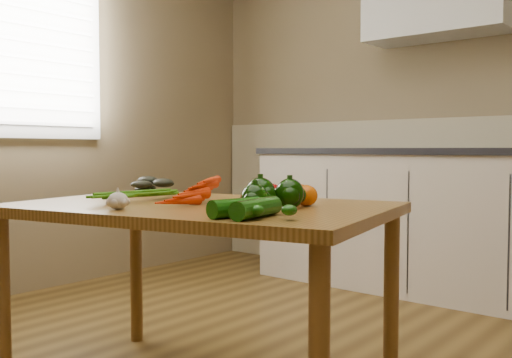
{
  "coord_description": "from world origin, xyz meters",
  "views": [
    {
      "loc": [
        1.35,
        -1.22,
        0.89
      ],
      "look_at": [
        -0.05,
        0.46,
        0.78
      ],
      "focal_mm": 40.0,
      "sensor_mm": 36.0,
      "label": 1
    }
  ],
  "objects_px": {
    "pepper_c": "(255,198)",
    "tomato_a": "(271,193)",
    "leafy_greens": "(151,183)",
    "tomato_b": "(300,193)",
    "carrot_bunch": "(178,194)",
    "table": "(201,225)",
    "pepper_b": "(290,194)",
    "tomato_c": "(306,195)",
    "zucchini_a": "(256,208)",
    "garlic_bulb": "(118,201)",
    "pepper_a": "(260,193)",
    "zucchini_b": "(236,208)"
  },
  "relations": [
    {
      "from": "pepper_c",
      "to": "tomato_a",
      "type": "bearing_deg",
      "value": 119.14
    },
    {
      "from": "leafy_greens",
      "to": "tomato_b",
      "type": "xyz_separation_m",
      "value": [
        0.73,
        0.08,
        -0.01
      ]
    },
    {
      "from": "carrot_bunch",
      "to": "pepper_c",
      "type": "distance_m",
      "value": 0.42
    },
    {
      "from": "table",
      "to": "pepper_b",
      "type": "distance_m",
      "value": 0.37
    },
    {
      "from": "tomato_c",
      "to": "zucchini_a",
      "type": "height_order",
      "value": "tomato_c"
    },
    {
      "from": "garlic_bulb",
      "to": "pepper_a",
      "type": "distance_m",
      "value": 0.46
    },
    {
      "from": "leafy_greens",
      "to": "tomato_c",
      "type": "relative_size",
      "value": 2.37
    },
    {
      "from": "zucchini_b",
      "to": "zucchini_a",
      "type": "bearing_deg",
      "value": 25.64
    },
    {
      "from": "zucchini_a",
      "to": "zucchini_b",
      "type": "xyz_separation_m",
      "value": [
        -0.05,
        -0.03,
        -0.0
      ]
    },
    {
      "from": "tomato_b",
      "to": "zucchini_a",
      "type": "relative_size",
      "value": 0.36
    },
    {
      "from": "tomato_c",
      "to": "pepper_a",
      "type": "bearing_deg",
      "value": -112.63
    },
    {
      "from": "pepper_a",
      "to": "tomato_a",
      "type": "relative_size",
      "value": 1.32
    },
    {
      "from": "tomato_b",
      "to": "pepper_a",
      "type": "bearing_deg",
      "value": -87.18
    },
    {
      "from": "carrot_bunch",
      "to": "leafy_greens",
      "type": "relative_size",
      "value": 1.3
    },
    {
      "from": "pepper_c",
      "to": "tomato_b",
      "type": "relative_size",
      "value": 1.16
    },
    {
      "from": "zucchini_b",
      "to": "pepper_c",
      "type": "bearing_deg",
      "value": 107.39
    },
    {
      "from": "pepper_c",
      "to": "zucchini_a",
      "type": "xyz_separation_m",
      "value": [
        0.09,
        -0.11,
        -0.02
      ]
    },
    {
      "from": "tomato_a",
      "to": "zucchini_b",
      "type": "bearing_deg",
      "value": -64.35
    },
    {
      "from": "leafy_greens",
      "to": "pepper_a",
      "type": "height_order",
      "value": "pepper_a"
    },
    {
      "from": "tomato_c",
      "to": "zucchini_a",
      "type": "distance_m",
      "value": 0.38
    },
    {
      "from": "table",
      "to": "carrot_bunch",
      "type": "bearing_deg",
      "value": -174.79
    },
    {
      "from": "tomato_a",
      "to": "zucchini_a",
      "type": "relative_size",
      "value": 0.36
    },
    {
      "from": "pepper_c",
      "to": "zucchini_b",
      "type": "bearing_deg",
      "value": -72.61
    },
    {
      "from": "pepper_a",
      "to": "tomato_c",
      "type": "xyz_separation_m",
      "value": [
        0.07,
        0.16,
        -0.01
      ]
    },
    {
      "from": "garlic_bulb",
      "to": "tomato_a",
      "type": "distance_m",
      "value": 0.56
    },
    {
      "from": "carrot_bunch",
      "to": "garlic_bulb",
      "type": "bearing_deg",
      "value": -96.83
    },
    {
      "from": "table",
      "to": "pepper_c",
      "type": "xyz_separation_m",
      "value": [
        0.33,
        -0.09,
        0.12
      ]
    },
    {
      "from": "leafy_greens",
      "to": "tomato_c",
      "type": "bearing_deg",
      "value": 0.4
    },
    {
      "from": "pepper_b",
      "to": "pepper_c",
      "type": "xyz_separation_m",
      "value": [
        -0.01,
        -0.17,
        -0.0
      ]
    },
    {
      "from": "table",
      "to": "carrot_bunch",
      "type": "relative_size",
      "value": 5.99
    },
    {
      "from": "pepper_b",
      "to": "zucchini_a",
      "type": "xyz_separation_m",
      "value": [
        0.09,
        -0.27,
        -0.02
      ]
    },
    {
      "from": "tomato_c",
      "to": "garlic_bulb",
      "type": "bearing_deg",
      "value": -129.18
    },
    {
      "from": "pepper_a",
      "to": "tomato_b",
      "type": "xyz_separation_m",
      "value": [
        -0.01,
        0.24,
        -0.02
      ]
    },
    {
      "from": "table",
      "to": "tomato_b",
      "type": "height_order",
      "value": "tomato_b"
    },
    {
      "from": "carrot_bunch",
      "to": "pepper_c",
      "type": "height_order",
      "value": "pepper_c"
    },
    {
      "from": "leafy_greens",
      "to": "pepper_b",
      "type": "distance_m",
      "value": 0.82
    },
    {
      "from": "leafy_greens",
      "to": "zucchini_a",
      "type": "xyz_separation_m",
      "value": [
        0.9,
        -0.37,
        -0.02
      ]
    },
    {
      "from": "garlic_bulb",
      "to": "tomato_c",
      "type": "height_order",
      "value": "tomato_c"
    },
    {
      "from": "carrot_bunch",
      "to": "pepper_c",
      "type": "relative_size",
      "value": 2.8
    },
    {
      "from": "table",
      "to": "garlic_bulb",
      "type": "relative_size",
      "value": 21.85
    },
    {
      "from": "carrot_bunch",
      "to": "zucchini_a",
      "type": "bearing_deg",
      "value": -30.39
    },
    {
      "from": "garlic_bulb",
      "to": "carrot_bunch",
      "type": "bearing_deg",
      "value": 95.3
    },
    {
      "from": "carrot_bunch",
      "to": "zucchini_a",
      "type": "height_order",
      "value": "carrot_bunch"
    },
    {
      "from": "leafy_greens",
      "to": "zucchini_b",
      "type": "xyz_separation_m",
      "value": [
        0.85,
        -0.39,
        -0.02
      ]
    },
    {
      "from": "pepper_b",
      "to": "tomato_a",
      "type": "bearing_deg",
      "value": 145.33
    },
    {
      "from": "zucchini_a",
      "to": "tomato_a",
      "type": "bearing_deg",
      "value": 122.96
    },
    {
      "from": "tomato_b",
      "to": "zucchini_a",
      "type": "bearing_deg",
      "value": -69.58
    },
    {
      "from": "table",
      "to": "tomato_a",
      "type": "distance_m",
      "value": 0.28
    },
    {
      "from": "tomato_a",
      "to": "zucchini_b",
      "type": "relative_size",
      "value": 0.43
    },
    {
      "from": "tomato_c",
      "to": "zucchini_b",
      "type": "distance_m",
      "value": 0.4
    }
  ]
}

